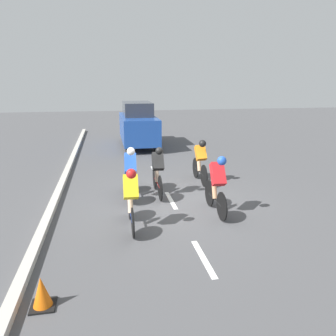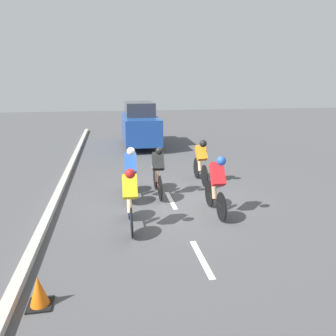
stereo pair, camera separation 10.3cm
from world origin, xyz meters
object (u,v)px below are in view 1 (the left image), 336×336
at_px(cyclist_black, 158,170).
at_px(support_car, 138,125).
at_px(cyclist_blue, 130,171).
at_px(traffic_cone, 42,293).
at_px(cyclist_yellow, 131,196).
at_px(cyclist_orange, 200,160).
at_px(cyclist_red, 217,183).

relative_size(cyclist_black, support_car, 0.39).
xyz_separation_m(cyclist_blue, traffic_cone, (1.66, 4.49, -0.57)).
bearing_deg(cyclist_black, cyclist_yellow, 66.38).
xyz_separation_m(cyclist_yellow, cyclist_blue, (-0.14, -2.04, 0.03)).
xyz_separation_m(cyclist_yellow, support_car, (-1.13, -9.92, 0.34)).
xyz_separation_m(cyclist_orange, cyclist_yellow, (2.51, 3.13, 0.00)).
relative_size(cyclist_orange, support_car, 0.38).
bearing_deg(cyclist_blue, cyclist_red, 142.63).
bearing_deg(cyclist_black, cyclist_orange, -148.24).
height_order(support_car, traffic_cone, support_car).
bearing_deg(cyclist_yellow, cyclist_orange, -128.75).
height_order(cyclist_black, cyclist_blue, cyclist_blue).
bearing_deg(cyclist_yellow, traffic_cone, 58.23).
height_order(cyclist_black, cyclist_yellow, cyclist_black).
bearing_deg(traffic_cone, cyclist_black, -118.10).
bearing_deg(traffic_cone, support_car, -102.09).
xyz_separation_m(cyclist_orange, support_car, (1.37, -6.80, 0.34)).
distance_m(cyclist_blue, traffic_cone, 4.82).
height_order(cyclist_orange, cyclist_yellow, cyclist_yellow).
relative_size(cyclist_black, traffic_cone, 3.61).
bearing_deg(cyclist_blue, support_car, -97.18).
distance_m(cyclist_red, traffic_cone, 4.75).
bearing_deg(cyclist_yellow, cyclist_black, -113.62).
bearing_deg(cyclist_red, traffic_cone, 38.50).
relative_size(cyclist_yellow, traffic_cone, 3.39).
xyz_separation_m(cyclist_red, support_car, (1.04, -9.43, 0.31)).
height_order(cyclist_yellow, support_car, support_car).
bearing_deg(cyclist_red, cyclist_black, -53.49).
bearing_deg(cyclist_red, support_car, -83.69).
height_order(cyclist_orange, cyclist_black, cyclist_black).
bearing_deg(cyclist_black, traffic_cone, 61.90).
relative_size(cyclist_red, support_car, 0.37).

